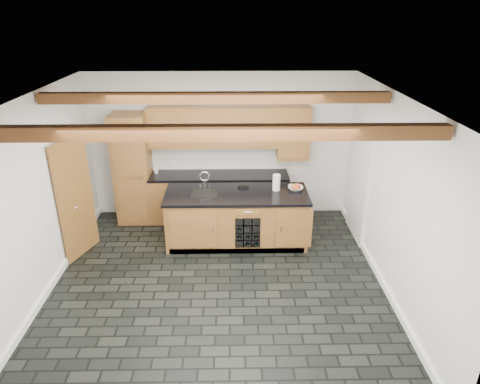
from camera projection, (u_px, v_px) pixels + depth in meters
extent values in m
plane|color=black|center=(218.00, 284.00, 6.50)|extent=(5.00, 5.00, 0.00)
plane|color=white|center=(220.00, 146.00, 8.23)|extent=(5.00, 0.00, 5.00)
plane|color=white|center=(35.00, 201.00, 5.90)|extent=(0.00, 5.00, 5.00)
plane|color=white|center=(394.00, 199.00, 5.98)|extent=(0.00, 5.00, 5.00)
plane|color=white|center=(213.00, 99.00, 5.38)|extent=(5.00, 5.00, 0.00)
cube|color=#5A2F17|center=(209.00, 133.00, 4.32)|extent=(4.90, 0.15, 0.15)
cube|color=#5A2F17|center=(215.00, 98.00, 5.97)|extent=(4.90, 0.15, 0.15)
cube|color=white|center=(53.00, 283.00, 6.44)|extent=(0.04, 5.00, 0.10)
cube|color=white|center=(380.00, 279.00, 6.52)|extent=(0.04, 5.00, 0.10)
cube|color=white|center=(73.00, 189.00, 7.24)|extent=(0.06, 0.94, 2.04)
cube|color=#9A5F31|center=(75.00, 199.00, 6.93)|extent=(0.31, 0.77, 2.00)
cube|color=white|center=(360.00, 183.00, 7.50)|extent=(0.06, 0.98, 2.04)
cube|color=black|center=(361.00, 184.00, 7.51)|extent=(0.02, 0.86, 1.96)
cube|color=#9A5F31|center=(133.00, 169.00, 8.07)|extent=(0.65, 0.60, 2.10)
cube|color=#9A5F31|center=(220.00, 198.00, 8.34)|extent=(2.60, 0.60, 0.88)
cube|color=black|center=(219.00, 175.00, 8.15)|extent=(2.64, 0.62, 0.05)
cube|color=white|center=(219.00, 156.00, 8.30)|extent=(2.60, 0.02, 0.52)
cube|color=#9A5F31|center=(213.00, 127.00, 7.89)|extent=(2.40, 0.35, 0.75)
cube|color=#9A5F31|center=(293.00, 133.00, 7.97)|extent=(0.60, 0.35, 1.00)
cube|color=#9A5F31|center=(237.00, 219.00, 7.52)|extent=(2.40, 0.90, 0.88)
cube|color=black|center=(237.00, 194.00, 7.33)|extent=(2.46, 0.96, 0.05)
cube|color=#9A5F31|center=(193.00, 230.00, 7.07)|extent=(0.80, 0.02, 0.70)
cube|color=#9A5F31|center=(294.00, 229.00, 7.09)|extent=(0.60, 0.02, 0.70)
cube|color=black|center=(247.00, 229.00, 7.25)|extent=(0.42, 0.30, 0.56)
cylinder|color=black|center=(256.00, 234.00, 7.25)|extent=(0.07, 0.26, 0.07)
cylinder|color=black|center=(239.00, 234.00, 7.24)|extent=(0.07, 0.26, 0.07)
cylinder|color=black|center=(248.00, 234.00, 7.24)|extent=(0.07, 0.26, 0.07)
cylinder|color=black|center=(256.00, 241.00, 7.30)|extent=(0.07, 0.26, 0.07)
cylinder|color=black|center=(239.00, 226.00, 7.18)|extent=(0.07, 0.26, 0.07)
cylinder|color=black|center=(247.00, 241.00, 7.30)|extent=(0.07, 0.26, 0.07)
cube|color=black|center=(204.00, 194.00, 7.31)|extent=(0.45, 0.40, 0.02)
cylinder|color=silver|center=(205.00, 184.00, 7.44)|extent=(0.02, 0.02, 0.20)
torus|color=silver|center=(205.00, 176.00, 7.38)|extent=(0.18, 0.02, 0.18)
cylinder|color=silver|center=(200.00, 187.00, 7.46)|extent=(0.02, 0.02, 0.08)
cylinder|color=silver|center=(210.00, 187.00, 7.46)|extent=(0.02, 0.02, 0.08)
cube|color=black|center=(244.00, 187.00, 7.54)|extent=(0.19, 0.14, 0.04)
cylinder|color=black|center=(244.00, 185.00, 7.53)|extent=(0.11, 0.11, 0.01)
imported|color=silver|center=(295.00, 188.00, 7.44)|extent=(0.28, 0.28, 0.06)
sphere|color=red|center=(298.00, 186.00, 7.42)|extent=(0.07, 0.07, 0.07)
sphere|color=#D45412|center=(296.00, 185.00, 7.47)|extent=(0.07, 0.07, 0.07)
sphere|color=#5D8725|center=(293.00, 186.00, 7.45)|extent=(0.07, 0.07, 0.07)
sphere|color=red|center=(293.00, 187.00, 7.40)|extent=(0.07, 0.07, 0.07)
sphere|color=#D15D17|center=(297.00, 187.00, 7.38)|extent=(0.07, 0.07, 0.07)
cylinder|color=white|center=(276.00, 182.00, 7.39)|extent=(0.13, 0.13, 0.28)
imported|color=white|center=(156.00, 171.00, 8.17)|extent=(0.11, 0.11, 0.09)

